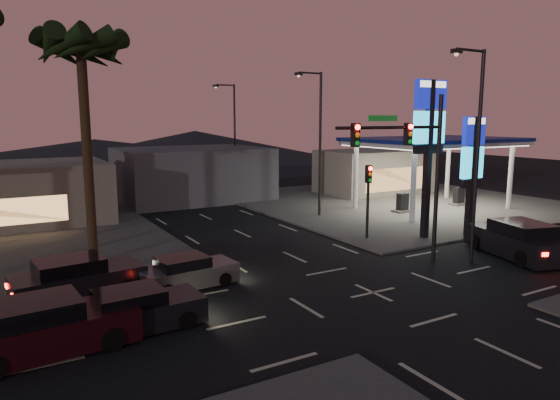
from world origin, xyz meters
TOP-DOWN VIEW (x-y plane):
  - ground at (0.00, 0.00)m, footprint 140.00×140.00m
  - corner_lot_ne at (16.00, 16.00)m, footprint 24.00×24.00m
  - gas_station at (16.00, 12.00)m, footprint 12.20×8.20m
  - convenience_store at (18.00, 21.00)m, footprint 10.00×6.00m
  - pylon_sign_tall at (8.50, 5.50)m, footprint 2.20×0.35m
  - pylon_sign_short at (11.00, 4.50)m, footprint 1.60×0.35m
  - traffic_signal_mast at (3.76, 1.99)m, footprint 6.10×0.39m
  - pedestal_signal at (5.50, 6.98)m, footprint 0.32×0.39m
  - streetlight_near at (6.79, 1.00)m, footprint 2.14×0.25m
  - streetlight_mid at (6.79, 14.00)m, footprint 2.14×0.25m
  - streetlight_far at (6.79, 28.00)m, footprint 2.14×0.25m
  - palm_a at (-9.00, 9.50)m, footprint 4.41×4.41m
  - building_far_mid at (2.00, 26.00)m, footprint 12.00×9.00m
  - hill_right at (15.00, 60.00)m, footprint 50.00×50.00m
  - hill_center at (0.00, 60.00)m, footprint 60.00×60.00m
  - car_lane_a_front at (-9.08, 1.15)m, footprint 4.41×2.03m
  - car_lane_a_mid at (-11.82, 0.86)m, footprint 5.25×2.50m
  - car_lane_b_front at (-6.18, 4.39)m, footprint 4.15×2.00m
  - car_lane_b_mid at (-10.31, 5.31)m, footprint 5.09×2.54m
  - suv_station at (9.78, 0.48)m, footprint 3.69×5.87m

SIDE VIEW (x-z plane):
  - ground at x=0.00m, z-range 0.00..0.00m
  - corner_lot_ne at x=16.00m, z-range 0.00..0.12m
  - car_lane_b_front at x=-6.18m, z-range -0.05..1.27m
  - car_lane_a_front at x=-9.08m, z-range -0.05..1.36m
  - car_lane_b_mid at x=-10.31m, z-range -0.06..1.55m
  - car_lane_a_mid at x=-11.82m, z-range -0.06..1.61m
  - suv_station at x=9.78m, z-range -0.07..1.76m
  - convenience_store at x=18.00m, z-range 0.00..4.00m
  - hill_center at x=0.00m, z-range 0.00..4.00m
  - building_far_mid at x=2.00m, z-range 0.00..4.40m
  - hill_right at x=15.00m, z-range 0.00..5.00m
  - pedestal_signal at x=5.50m, z-range 0.77..5.07m
  - pylon_sign_short at x=11.00m, z-range 1.16..8.16m
  - gas_station at x=16.00m, z-range 2.34..7.82m
  - traffic_signal_mast at x=3.76m, z-range 1.23..9.23m
  - streetlight_near at x=6.79m, z-range 0.72..10.72m
  - streetlight_mid at x=6.79m, z-range 0.72..10.72m
  - streetlight_far at x=6.79m, z-range 0.72..10.72m
  - pylon_sign_tall at x=8.50m, z-range 1.89..10.89m
  - palm_a at x=-9.00m, z-range 4.00..14.86m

